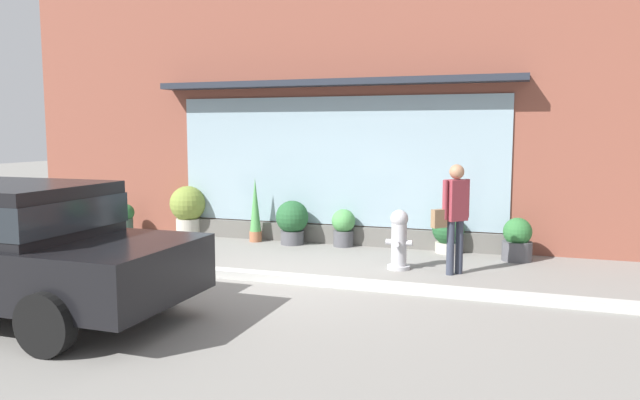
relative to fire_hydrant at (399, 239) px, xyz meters
The scene contains 13 objects.
ground_plane 2.13m from the fire_hydrant, 144.93° to the right, with size 60.00×60.00×0.00m, color gray.
curb_strip 2.23m from the fire_hydrant, 140.65° to the right, with size 14.00×0.24×0.12m, color #B2B2AD.
storefront 3.34m from the fire_hydrant, 130.27° to the left, with size 14.00×0.81×5.24m.
fire_hydrant is the anchor object (origin of this frame).
pedestrian_with_handbag 1.02m from the fire_hydrant, ahead, with size 0.53×0.53×1.71m.
parked_car_black 5.62m from the fire_hydrant, 135.51° to the right, with size 4.46×2.11×1.59m.
potted_plant_window_left 5.14m from the fire_hydrant, 161.27° to the left, with size 0.75×0.75×1.06m.
potted_plant_low_front 3.55m from the fire_hydrant, 155.32° to the left, with size 0.25×0.25×1.28m.
potted_plant_trailing_edge 2.21m from the fire_hydrant, 35.63° to the left, with size 0.51×0.51×0.74m.
potted_plant_window_right 1.70m from the fire_hydrant, 69.77° to the left, with size 0.58×0.58×0.73m.
potted_plant_by_entrance 6.42m from the fire_hydrant, 167.29° to the left, with size 0.36×0.36×0.65m.
potted_plant_doorstep 2.11m from the fire_hydrant, 131.77° to the left, with size 0.45×0.45×0.72m.
potted_plant_near_hydrant 2.81m from the fire_hydrant, 149.12° to the left, with size 0.64×0.64×0.86m.
Camera 1 is at (3.60, -8.30, 2.22)m, focal length 34.04 mm.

